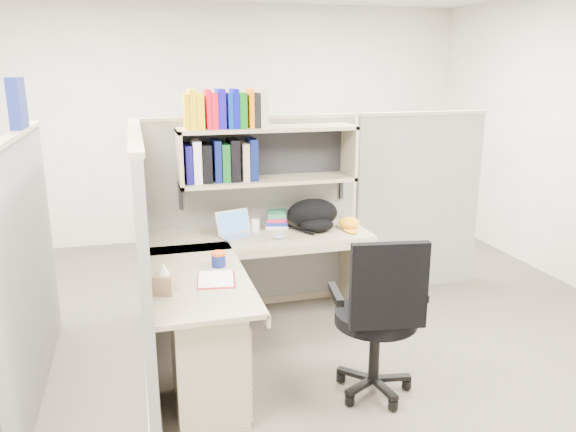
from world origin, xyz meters
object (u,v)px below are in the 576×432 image
object	(u,v)px
snack_canister	(218,259)
task_chair	(377,342)
laptop	(239,225)
desk	(227,320)
backpack	(315,215)

from	to	relation	value
snack_canister	task_chair	world-z (taller)	task_chair
laptop	snack_canister	xyz separation A→B (m)	(-0.25, -0.61, -0.05)
laptop	task_chair	size ratio (longest dim) A/B	0.26
snack_canister	task_chair	size ratio (longest dim) A/B	0.09
desk	backpack	size ratio (longest dim) A/B	4.19
task_chair	laptop	bearing A→B (deg)	116.41
backpack	snack_canister	size ratio (longest dim) A/B	4.17
desk	backpack	distance (m)	1.29
desk	task_chair	bearing A→B (deg)	-25.87
backpack	snack_canister	bearing A→B (deg)	-152.17
snack_canister	task_chair	bearing A→B (deg)	-36.33
task_chair	backpack	bearing A→B (deg)	89.61
desk	snack_canister	distance (m)	0.41
backpack	snack_canister	distance (m)	1.09
snack_canister	desk	bearing A→B (deg)	-86.68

